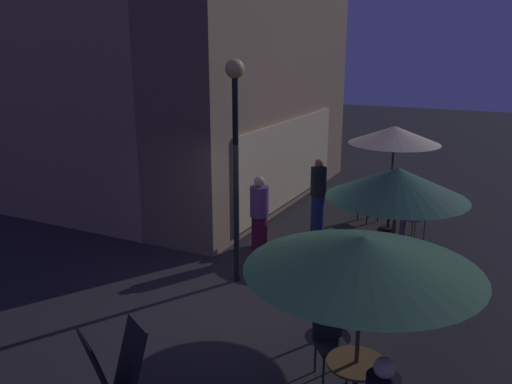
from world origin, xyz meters
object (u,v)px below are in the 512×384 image
cafe_table_0 (355,379)px  patio_umbrella_0 (363,254)px  menu_sandwich_board (115,367)px  cafe_table_2 (389,207)px  patron_standing_2 (259,217)px  patio_umbrella_2 (394,135)px  patron_standing_3 (318,197)px  patron_seated_1 (413,208)px  cafe_chair_0 (330,337)px  cafe_chair_3 (418,216)px  street_lamp_near_corner (235,131)px  cafe_chair_2 (366,198)px  patio_umbrella_1 (397,184)px  cafe_table_1 (390,284)px

cafe_table_0 → patio_umbrella_0: size_ratio=0.28×
menu_sandwich_board → cafe_table_2: 7.71m
patio_umbrella_0 → patron_standing_2: patio_umbrella_0 is taller
patio_umbrella_2 → patron_standing_2: patio_umbrella_2 is taller
patio_umbrella_2 → patron_standing_3: (-0.96, 1.38, -1.33)m
patron_standing_3 → patio_umbrella_2: bearing=168.6°
patron_standing_3 → patron_seated_1: bearing=151.7°
cafe_table_0 → patron_standing_2: (3.75, 3.05, 0.34)m
cafe_chair_0 → cafe_chair_3: bearing=139.6°
cafe_table_2 → patio_umbrella_2: bearing=-90.0°
cafe_table_2 → patron_standing_3: (-0.96, 1.38, 0.32)m
cafe_table_2 → patron_standing_2: bearing=144.9°
patron_standing_2 → patron_standing_3: size_ratio=0.97×
street_lamp_near_corner → patron_standing_3: bearing=-8.2°
patio_umbrella_2 → cafe_chair_2: size_ratio=2.60×
street_lamp_near_corner → patio_umbrella_1: (0.04, -2.71, -0.60)m
cafe_table_0 → cafe_table_1: 2.61m
cafe_chair_3 → patron_seated_1: 0.20m
patio_umbrella_1 → cafe_chair_2: (4.38, 1.56, -1.57)m
patio_umbrella_1 → patron_standing_3: 3.95m
cafe_chair_3 → cafe_table_0: bearing=122.8°
patron_seated_1 → patron_standing_3: patron_standing_3 is taller
cafe_table_0 → patio_umbrella_0: 1.51m
patron_seated_1 → cafe_table_1: bearing=124.0°
cafe_table_2 → cafe_chair_2: (0.46, 0.66, 0.01)m
cafe_table_1 → cafe_table_2: 4.02m
patio_umbrella_1 → cafe_chair_3: bearing=3.1°
patron_seated_1 → patron_standing_3: (-0.64, 1.97, 0.16)m
menu_sandwich_board → patio_umbrella_1: (3.64, -2.36, 1.63)m
street_lamp_near_corner → patron_seated_1: 4.80m
menu_sandwich_board → cafe_table_0: menu_sandwich_board is taller
cafe_chair_2 → patron_standing_3: bearing=-82.3°
patio_umbrella_0 → patio_umbrella_1: (2.60, 0.21, 0.12)m
menu_sandwich_board → patio_umbrella_0: 3.16m
cafe_chair_0 → street_lamp_near_corner: bearing=-167.8°
street_lamp_near_corner → cafe_chair_2: (4.42, -1.15, -2.17)m
cafe_table_2 → patio_umbrella_2: patio_umbrella_2 is taller
menu_sandwich_board → cafe_chair_2: 8.07m
patio_umbrella_2 → patron_standing_3: bearing=124.8°
patron_standing_2 → patron_standing_3: patron_standing_3 is taller
menu_sandwich_board → patron_standing_2: (4.79, 0.48, 0.34)m
patio_umbrella_0 → cafe_table_0: bearing=180.0°
cafe_table_0 → street_lamp_near_corner: bearing=48.7°
patron_standing_3 → menu_sandwich_board: bearing=43.0°
cafe_table_2 → patio_umbrella_0: (-6.52, -1.10, 1.46)m
cafe_chair_0 → cafe_chair_2: size_ratio=0.94×
patron_standing_2 → menu_sandwich_board: bearing=109.7°
patron_seated_1 → cafe_table_2: bearing=0.0°
patio_umbrella_1 → patio_umbrella_2: 4.02m
patio_umbrella_0 → patron_standing_2: bearing=39.1°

